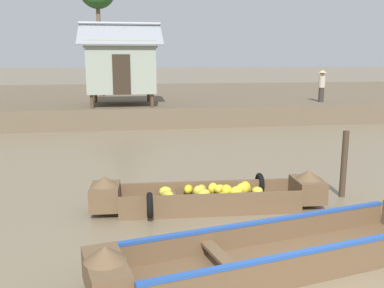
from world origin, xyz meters
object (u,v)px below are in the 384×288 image
object	(u,v)px
stilt_house_mid_left	(121,65)
banana_boat	(210,196)
mooring_post	(344,164)
viewer_boat	(284,251)
vendor_person	(322,84)

from	to	relation	value
stilt_house_mid_left	banana_boat	bearing A→B (deg)	-81.87
banana_boat	mooring_post	bearing A→B (deg)	5.23
stilt_house_mid_left	mooring_post	size ratio (longest dim) A/B	2.52
viewer_boat	mooring_post	xyz separation A→B (m)	(2.61, 3.00, 0.54)
banana_boat	vendor_person	bearing A→B (deg)	55.49
mooring_post	vendor_person	bearing A→B (deg)	66.36
viewer_boat	vendor_person	distance (m)	17.13
viewer_boat	mooring_post	bearing A→B (deg)	48.99
vendor_person	mooring_post	size ratio (longest dim) A/B	1.06
banana_boat	stilt_house_mid_left	xyz separation A→B (m)	(-1.81, 12.64, 2.58)
viewer_boat	vendor_person	xyz separation A→B (m)	(7.91, 15.11, 1.63)
banana_boat	vendor_person	distance (m)	15.14
banana_boat	mooring_post	world-z (taller)	mooring_post
mooring_post	viewer_boat	bearing A→B (deg)	-131.01
banana_boat	mooring_post	xyz separation A→B (m)	(3.23, 0.30, 0.49)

